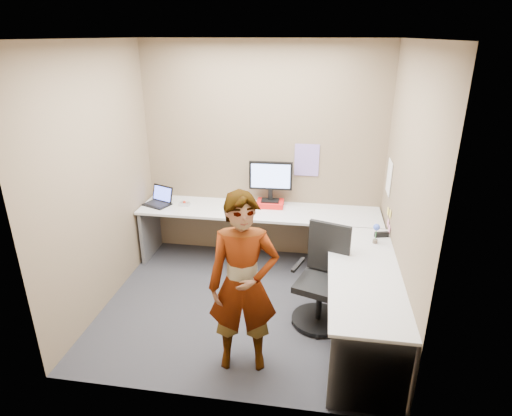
% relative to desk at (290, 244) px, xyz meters
% --- Properties ---
extents(ground, '(3.00, 3.00, 0.00)m').
position_rel_desk_xyz_m(ground, '(-0.44, -0.39, -0.59)').
color(ground, '#242328').
rests_on(ground, ground).
extents(wall_back, '(3.00, 0.00, 3.00)m').
position_rel_desk_xyz_m(wall_back, '(-0.44, 0.91, 0.76)').
color(wall_back, brown).
rests_on(wall_back, ground).
extents(wall_right, '(0.00, 2.70, 2.70)m').
position_rel_desk_xyz_m(wall_right, '(1.06, -0.39, 0.76)').
color(wall_right, brown).
rests_on(wall_right, ground).
extents(wall_left, '(0.00, 2.70, 2.70)m').
position_rel_desk_xyz_m(wall_left, '(-1.94, -0.39, 0.76)').
color(wall_left, brown).
rests_on(wall_left, ground).
extents(ceiling, '(3.00, 3.00, 0.00)m').
position_rel_desk_xyz_m(ceiling, '(-0.44, -0.39, 2.11)').
color(ceiling, white).
rests_on(ceiling, wall_back).
extents(desk, '(2.98, 2.58, 0.73)m').
position_rel_desk_xyz_m(desk, '(0.00, 0.00, 0.00)').
color(desk, silver).
rests_on(desk, ground).
extents(paper_ream, '(0.34, 0.26, 0.07)m').
position_rel_desk_xyz_m(paper_ream, '(-0.31, 0.73, 0.17)').
color(paper_ream, red).
rests_on(paper_ream, desk).
extents(monitor, '(0.53, 0.16, 0.51)m').
position_rel_desk_xyz_m(monitor, '(-0.31, 0.75, 0.51)').
color(monitor, black).
rests_on(monitor, paper_ream).
extents(laptop, '(0.39, 0.36, 0.22)m').
position_rel_desk_xyz_m(laptop, '(-1.71, 0.59, 0.20)').
color(laptop, black).
rests_on(laptop, desk).
extents(trackball_mouse, '(0.12, 0.08, 0.07)m').
position_rel_desk_xyz_m(trackball_mouse, '(-1.38, 0.58, 0.17)').
color(trackball_mouse, '#B7B7BC').
rests_on(trackball_mouse, desk).
extents(origami, '(0.10, 0.10, 0.06)m').
position_rel_desk_xyz_m(origami, '(-0.66, 0.55, 0.17)').
color(origami, white).
rests_on(origami, desk).
extents(stapler, '(0.16, 0.08, 0.05)m').
position_rel_desk_xyz_m(stapler, '(0.97, 0.04, 0.17)').
color(stapler, black).
rests_on(stapler, desk).
extents(flower, '(0.07, 0.07, 0.22)m').
position_rel_desk_xyz_m(flower, '(0.89, -0.12, 0.28)').
color(flower, brown).
rests_on(flower, desk).
extents(calendar_purple, '(0.30, 0.01, 0.40)m').
position_rel_desk_xyz_m(calendar_purple, '(0.11, 0.90, 0.71)').
color(calendar_purple, '#846BB7').
rests_on(calendar_purple, wall_back).
extents(calendar_white, '(0.01, 0.28, 0.38)m').
position_rel_desk_xyz_m(calendar_white, '(1.05, 0.51, 0.66)').
color(calendar_white, white).
rests_on(calendar_white, wall_right).
extents(sticky_note_a, '(0.01, 0.07, 0.07)m').
position_rel_desk_xyz_m(sticky_note_a, '(1.05, 0.16, 0.36)').
color(sticky_note_a, '#F2E059').
rests_on(sticky_note_a, wall_right).
extents(sticky_note_b, '(0.01, 0.07, 0.07)m').
position_rel_desk_xyz_m(sticky_note_b, '(1.05, 0.21, 0.23)').
color(sticky_note_b, pink).
rests_on(sticky_note_b, wall_right).
extents(sticky_note_c, '(0.01, 0.07, 0.07)m').
position_rel_desk_xyz_m(sticky_note_c, '(1.05, 0.09, 0.21)').
color(sticky_note_c, pink).
rests_on(sticky_note_c, wall_right).
extents(sticky_note_d, '(0.01, 0.07, 0.07)m').
position_rel_desk_xyz_m(sticky_note_d, '(1.05, 0.31, 0.33)').
color(sticky_note_d, '#F2E059').
rests_on(sticky_note_d, wall_right).
extents(office_chair, '(0.58, 0.57, 1.01)m').
position_rel_desk_xyz_m(office_chair, '(0.37, -0.50, -0.18)').
color(office_chair, black).
rests_on(office_chair, ground).
extents(person, '(0.64, 0.48, 1.62)m').
position_rel_desk_xyz_m(person, '(-0.29, -1.23, 0.22)').
color(person, '#999399').
rests_on(person, ground).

